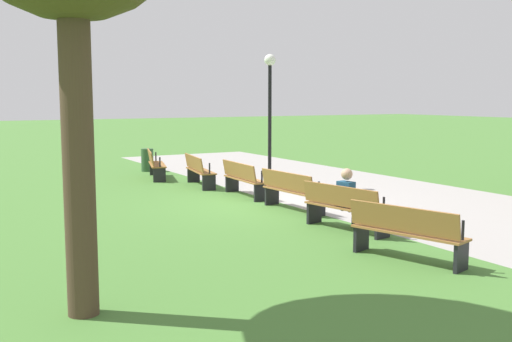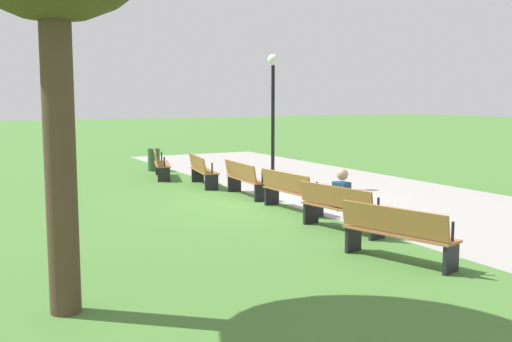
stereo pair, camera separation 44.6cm
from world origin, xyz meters
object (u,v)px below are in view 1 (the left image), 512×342
(bench_3, at_px, (291,190))
(bench_4, at_px, (344,206))
(trash_bin, at_px, (147,160))
(bench_2, at_px, (243,178))
(person_seated, at_px, (349,197))
(bench_0, at_px, (155,164))
(bench_1, at_px, (198,170))
(lamp_post, at_px, (270,94))
(bench_5, at_px, (406,231))

(bench_3, bearing_deg, bench_4, -9.72)
(trash_bin, bearing_deg, bench_2, 2.90)
(person_seated, bearing_deg, bench_2, 168.77)
(bench_0, distance_m, bench_1, 2.26)
(bench_1, relative_size, person_seated, 1.60)
(bench_0, relative_size, trash_bin, 2.45)
(bench_0, bearing_deg, lamp_post, 49.85)
(person_seated, bearing_deg, bench_3, 167.28)
(bench_0, distance_m, trash_bin, 2.01)
(bench_2, relative_size, bench_4, 0.98)
(bench_0, height_order, bench_3, same)
(bench_3, height_order, bench_4, same)
(bench_1, bearing_deg, bench_5, 6.53)
(trash_bin, bearing_deg, person_seated, 1.11)
(bench_3, bearing_deg, trash_bin, 178.89)
(bench_2, relative_size, trash_bin, 2.40)
(bench_2, height_order, bench_4, same)
(bench_5, distance_m, person_seated, 2.33)
(bench_0, relative_size, bench_5, 1.00)
(lamp_post, bearing_deg, bench_4, -16.89)
(bench_1, relative_size, bench_3, 1.02)
(person_seated, bearing_deg, bench_5, -25.90)
(bench_0, relative_size, bench_2, 1.02)
(bench_0, height_order, bench_5, same)
(bench_1, distance_m, trash_bin, 4.16)
(trash_bin, bearing_deg, bench_5, -1.91)
(lamp_post, bearing_deg, person_seated, -15.65)
(bench_4, distance_m, lamp_post, 6.26)
(bench_0, distance_m, bench_2, 4.51)
(bench_1, height_order, person_seated, person_seated)
(bench_1, distance_m, lamp_post, 2.97)
(bench_0, relative_size, bench_3, 1.02)
(bench_2, bearing_deg, bench_1, -170.28)
(bench_1, distance_m, bench_2, 2.26)
(bench_0, relative_size, person_seated, 1.60)
(bench_1, bearing_deg, bench_2, 16.23)
(person_seated, bearing_deg, bench_0, 174.37)
(bench_5, distance_m, lamp_post, 8.41)
(bench_0, bearing_deg, trash_bin, -176.28)
(bench_4, distance_m, person_seated, 0.21)
(bench_4, height_order, bench_5, same)
(bench_5, height_order, trash_bin, bench_5)
(bench_3, bearing_deg, bench_2, 176.74)
(bench_4, height_order, lamp_post, lamp_post)
(bench_3, distance_m, bench_4, 2.26)
(bench_0, xyz_separation_m, person_seated, (8.93, 0.65, 0.16))
(bench_1, height_order, bench_3, same)
(bench_0, height_order, bench_4, same)
(bench_5, xyz_separation_m, lamp_post, (-7.83, 2.21, 2.15))
(bench_1, bearing_deg, bench_3, 13.00)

